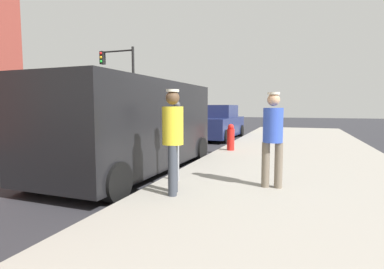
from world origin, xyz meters
name	(u,v)px	position (x,y,z in m)	size (l,w,h in m)	color
ground_plane	(125,179)	(0.00, 0.00, 0.00)	(80.00, 80.00, 0.00)	#2D2D33
sidewalk_slab	(295,190)	(3.50, 0.00, 0.07)	(5.00, 32.00, 0.15)	#9E998E
parking_meter_near	(177,127)	(1.35, -0.29, 1.18)	(0.14, 0.18, 1.52)	gray
pedestrian_in_blue	(273,134)	(3.11, -0.20, 1.10)	(0.36, 0.34, 1.67)	#726656
pedestrian_in_yellow	(173,135)	(1.63, -1.15, 1.12)	(0.34, 0.35, 1.69)	#383D47
parked_van	(133,124)	(-0.15, 0.60, 1.15)	(2.24, 5.25, 2.15)	black
parked_sedan_ahead	(217,124)	(-0.25, 8.63, 0.75)	(2.02, 4.44, 1.65)	navy
traffic_light_corner	(121,75)	(-6.96, 10.77, 3.52)	(2.48, 0.42, 5.20)	black
fire_hydrant	(231,137)	(1.45, 4.04, 0.57)	(0.24, 0.24, 0.86)	red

